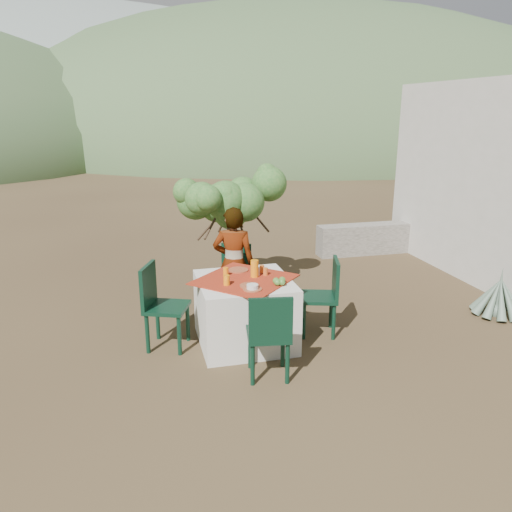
{
  "coord_description": "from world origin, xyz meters",
  "views": [
    {
      "loc": [
        -0.9,
        -4.74,
        2.56
      ],
      "look_at": [
        0.47,
        0.75,
        0.9
      ],
      "focal_mm": 35.0,
      "sensor_mm": 36.0,
      "label": 1
    }
  ],
  "objects": [
    {
      "name": "ground",
      "position": [
        0.0,
        0.0,
        0.0
      ],
      "size": [
        160.0,
        160.0,
        0.0
      ],
      "primitive_type": "plane",
      "color": "#3A2A1A",
      "rests_on": "ground"
    },
    {
      "name": "table",
      "position": [
        0.24,
        0.35,
        0.38
      ],
      "size": [
        1.3,
        1.3,
        0.76
      ],
      "color": "white",
      "rests_on": "ground"
    },
    {
      "name": "chair_far",
      "position": [
        0.35,
        1.39,
        0.48
      ],
      "size": [
        0.51,
        0.51,
        0.86
      ],
      "rotation": [
        0.0,
        0.0,
        -0.36
      ],
      "color": "black",
      "rests_on": "ground"
    },
    {
      "name": "chair_near",
      "position": [
        0.29,
        -0.51,
        0.5
      ],
      "size": [
        0.48,
        0.48,
        0.9
      ],
      "rotation": [
        0.0,
        0.0,
        2.98
      ],
      "color": "black",
      "rests_on": "ground"
    },
    {
      "name": "chair_left",
      "position": [
        -0.7,
        0.47,
        0.53
      ],
      "size": [
        0.57,
        0.57,
        0.95
      ],
      "rotation": [
        0.0,
        0.0,
        1.2
      ],
      "color": "black",
      "rests_on": "ground"
    },
    {
      "name": "chair_right",
      "position": [
        1.2,
        0.35,
        0.51
      ],
      "size": [
        0.53,
        0.53,
        0.92
      ],
      "rotation": [
        0.0,
        0.0,
        4.42
      ],
      "color": "black",
      "rests_on": "ground"
    },
    {
      "name": "person",
      "position": [
        0.26,
        1.09,
        0.72
      ],
      "size": [
        0.61,
        0.5,
        1.44
      ],
      "primitive_type": "imported",
      "rotation": [
        0.0,
        0.0,
        2.81
      ],
      "color": "#8C6651",
      "rests_on": "ground"
    },
    {
      "name": "shrub_tree",
      "position": [
        0.45,
        1.98,
        1.27
      ],
      "size": [
        1.37,
        1.34,
        1.61
      ],
      "color": "#4A3425",
      "rests_on": "ground"
    },
    {
      "name": "agave",
      "position": [
        3.59,
        0.33,
        0.24
      ],
      "size": [
        0.67,
        0.67,
        0.71
      ],
      "rotation": [
        0.0,
        0.0,
        -0.18
      ],
      "color": "slate",
      "rests_on": "ground"
    },
    {
      "name": "stone_wall",
      "position": [
        3.6,
        3.4,
        0.28
      ],
      "size": [
        2.6,
        0.35,
        0.55
      ],
      "primitive_type": "cube",
      "color": "gray",
      "rests_on": "ground"
    },
    {
      "name": "hill_near_right",
      "position": [
        12.0,
        36.0,
        0.0
      ],
      "size": [
        48.0,
        48.0,
        20.0
      ],
      "primitive_type": "ellipsoid",
      "color": "#34522E",
      "rests_on": "ground"
    },
    {
      "name": "hill_far_center",
      "position": [
        -4.0,
        52.0,
        0.0
      ],
      "size": [
        60.0,
        60.0,
        24.0
      ],
      "primitive_type": "ellipsoid",
      "color": "slate",
      "rests_on": "ground"
    },
    {
      "name": "hill_far_right",
      "position": [
        28.0,
        46.0,
        0.0
      ],
      "size": [
        36.0,
        36.0,
        14.0
      ],
      "primitive_type": "ellipsoid",
      "color": "slate",
      "rests_on": "ground"
    },
    {
      "name": "plate_far",
      "position": [
        0.24,
        0.66,
        0.77
      ],
      "size": [
        0.23,
        0.23,
        0.01
      ],
      "primitive_type": "cylinder",
      "color": "brown",
      "rests_on": "table"
    },
    {
      "name": "plate_near",
      "position": [
        0.24,
        0.11,
        0.77
      ],
      "size": [
        0.21,
        0.21,
        0.01
      ],
      "primitive_type": "cylinder",
      "color": "brown",
      "rests_on": "table"
    },
    {
      "name": "glass_far",
      "position": [
        0.06,
        0.52,
        0.81
      ],
      "size": [
        0.06,
        0.06,
        0.1
      ],
      "primitive_type": "cylinder",
      "color": "orange",
      "rests_on": "table"
    },
    {
      "name": "glass_near",
      "position": [
        0.01,
        0.21,
        0.82
      ],
      "size": [
        0.07,
        0.07,
        0.11
      ],
      "primitive_type": "cylinder",
      "color": "orange",
      "rests_on": "table"
    },
    {
      "name": "juice_pitcher",
      "position": [
        0.36,
        0.4,
        0.86
      ],
      "size": [
        0.09,
        0.09,
        0.19
      ],
      "primitive_type": "cylinder",
      "color": "orange",
      "rests_on": "table"
    },
    {
      "name": "bowl_plate",
      "position": [
        0.24,
        -0.0,
        0.77
      ],
      "size": [
        0.2,
        0.2,
        0.01
      ],
      "primitive_type": "cylinder",
      "color": "brown",
      "rests_on": "table"
    },
    {
      "name": "white_bowl",
      "position": [
        0.24,
        -0.0,
        0.8
      ],
      "size": [
        0.12,
        0.12,
        0.04
      ],
      "primitive_type": "cylinder",
      "color": "silver",
      "rests_on": "bowl_plate"
    },
    {
      "name": "jar_left",
      "position": [
        0.5,
        0.43,
        0.8
      ],
      "size": [
        0.05,
        0.05,
        0.09
      ],
      "primitive_type": "cylinder",
      "color": "#CE6324",
      "rests_on": "table"
    },
    {
      "name": "jar_right",
      "position": [
        0.48,
        0.52,
        0.81
      ],
      "size": [
        0.06,
        0.06,
        0.09
      ],
      "primitive_type": "cylinder",
      "color": "#CE6324",
      "rests_on": "table"
    },
    {
      "name": "napkin_holder",
      "position": [
        0.39,
        0.44,
        0.81
      ],
      "size": [
        0.08,
        0.06,
        0.1
      ],
      "primitive_type": "cube",
      "rotation": [
        0.0,
        0.0,
        -0.31
      ],
      "color": "silver",
      "rests_on": "table"
    },
    {
      "name": "fruit_cluster",
      "position": [
        0.56,
        0.09,
        0.8
      ],
      "size": [
        0.14,
        0.13,
        0.07
      ],
      "color": "#4A832F",
      "rests_on": "table"
    }
  ]
}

